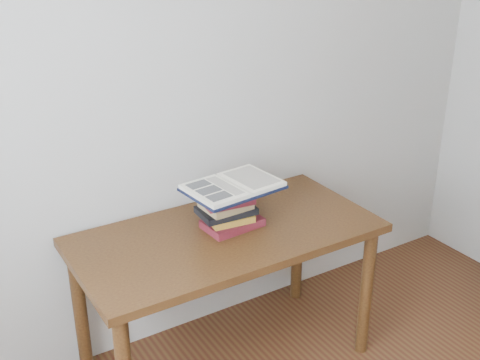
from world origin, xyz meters
TOP-DOWN VIEW (x-y plane):
  - desk at (-0.03, 1.38)m, footprint 1.32×0.66m
  - book_stack at (0.00, 1.41)m, footprint 0.27×0.20m
  - open_book at (0.02, 1.40)m, footprint 0.42×0.31m

SIDE VIEW (x-z plane):
  - desk at x=-0.03m, z-range 0.25..0.96m
  - book_stack at x=0.00m, z-range 0.71..0.89m
  - open_book at x=0.02m, z-range 0.89..0.92m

